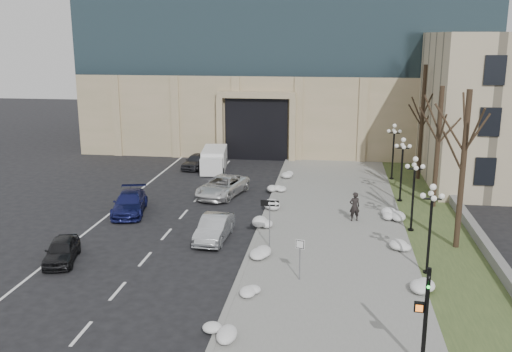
# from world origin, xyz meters

# --- Properties ---
(ground) EXTENTS (160.00, 160.00, 0.00)m
(ground) POSITION_xyz_m (0.00, 0.00, 0.00)
(ground) COLOR black
(ground) RESTS_ON ground
(sidewalk) EXTENTS (9.00, 40.00, 0.12)m
(sidewalk) POSITION_xyz_m (3.50, 14.00, 0.06)
(sidewalk) COLOR gray
(sidewalk) RESTS_ON ground
(curb) EXTENTS (0.30, 40.00, 0.14)m
(curb) POSITION_xyz_m (-1.00, 14.00, 0.07)
(curb) COLOR gray
(curb) RESTS_ON ground
(grass_strip) EXTENTS (4.00, 40.00, 0.10)m
(grass_strip) POSITION_xyz_m (10.00, 14.00, 0.05)
(grass_strip) COLOR #384A25
(grass_strip) RESTS_ON ground
(stone_wall) EXTENTS (0.50, 30.00, 0.70)m
(stone_wall) POSITION_xyz_m (12.00, 16.00, 0.35)
(stone_wall) COLOR gray
(stone_wall) RESTS_ON ground
(car_a) EXTENTS (2.42, 4.02, 1.28)m
(car_a) POSITION_xyz_m (-10.78, 5.07, 0.64)
(car_a) COLOR black
(car_a) RESTS_ON ground
(car_b) EXTENTS (1.74, 4.50, 1.46)m
(car_b) POSITION_xyz_m (-3.39, 9.50, 0.73)
(car_b) COLOR #ABAFB3
(car_b) RESTS_ON ground
(car_c) EXTENTS (3.04, 5.33, 1.45)m
(car_c) POSITION_xyz_m (-10.17, 13.77, 0.73)
(car_c) COLOR navy
(car_c) RESTS_ON ground
(car_d) EXTENTS (3.76, 5.90, 1.52)m
(car_d) POSITION_xyz_m (-4.76, 18.83, 0.76)
(car_d) COLOR silver
(car_d) RESTS_ON ground
(car_e) EXTENTS (2.30, 4.22, 1.36)m
(car_e) POSITION_xyz_m (-8.90, 27.49, 0.68)
(car_e) COLOR #333338
(car_e) RESTS_ON ground
(pedestrian) EXTENTS (0.80, 0.65, 1.91)m
(pedestrian) POSITION_xyz_m (4.88, 13.87, 1.08)
(pedestrian) COLOR black
(pedestrian) RESTS_ON sidewalk
(box_truck) EXTENTS (2.67, 5.98, 1.83)m
(box_truck) POSITION_xyz_m (-7.19, 27.20, 0.89)
(box_truck) COLOR silver
(box_truck) RESTS_ON ground
(one_way_sign) EXTENTS (1.06, 0.29, 2.86)m
(one_way_sign) POSITION_xyz_m (0.18, 8.48, 2.36)
(one_way_sign) COLOR slate
(one_way_sign) RESTS_ON ground
(keep_sign) EXTENTS (0.46, 0.17, 2.20)m
(keep_sign) POSITION_xyz_m (1.97, 4.25, 1.62)
(keep_sign) COLOR slate
(keep_sign) RESTS_ON ground
(traffic_signal) EXTENTS (0.68, 0.91, 3.99)m
(traffic_signal) POSITION_xyz_m (6.81, -2.79, 1.98)
(traffic_signal) COLOR black
(traffic_signal) RESTS_ON ground
(snow_clump_a) EXTENTS (1.10, 1.60, 0.36)m
(snow_clump_a) POSITION_xyz_m (-0.82, -1.81, 0.30)
(snow_clump_a) COLOR silver
(snow_clump_a) RESTS_ON sidewalk
(snow_clump_b) EXTENTS (1.10, 1.60, 0.36)m
(snow_clump_b) POSITION_xyz_m (-0.41, 2.22, 0.30)
(snow_clump_b) COLOR silver
(snow_clump_b) RESTS_ON sidewalk
(snow_clump_c) EXTENTS (1.10, 1.60, 0.36)m
(snow_clump_c) POSITION_xyz_m (-0.57, 7.12, 0.30)
(snow_clump_c) COLOR silver
(snow_clump_c) RESTS_ON sidewalk
(snow_clump_d) EXTENTS (1.10, 1.60, 0.36)m
(snow_clump_d) POSITION_xyz_m (-0.65, 11.56, 0.30)
(snow_clump_d) COLOR silver
(snow_clump_d) RESTS_ON sidewalk
(snow_clump_e) EXTENTS (1.10, 1.60, 0.36)m
(snow_clump_e) POSITION_xyz_m (-0.55, 15.43, 0.30)
(snow_clump_e) COLOR silver
(snow_clump_e) RESTS_ON sidewalk
(snow_clump_f) EXTENTS (1.10, 1.60, 0.36)m
(snow_clump_f) POSITION_xyz_m (-0.87, 20.04, 0.30)
(snow_clump_f) COLOR silver
(snow_clump_f) RESTS_ON sidewalk
(snow_clump_g) EXTENTS (1.10, 1.60, 0.36)m
(snow_clump_g) POSITION_xyz_m (-0.38, 25.01, 0.30)
(snow_clump_g) COLOR silver
(snow_clump_g) RESTS_ON sidewalk
(snow_clump_h) EXTENTS (1.10, 1.60, 0.36)m
(snow_clump_h) POSITION_xyz_m (7.59, 3.47, 0.30)
(snow_clump_h) COLOR silver
(snow_clump_h) RESTS_ON sidewalk
(snow_clump_i) EXTENTS (1.10, 1.60, 0.36)m
(snow_clump_i) POSITION_xyz_m (7.42, 8.99, 0.30)
(snow_clump_i) COLOR silver
(snow_clump_i) RESTS_ON sidewalk
(snow_clump_j) EXTENTS (1.10, 1.60, 0.36)m
(snow_clump_j) POSITION_xyz_m (7.32, 14.64, 0.30)
(snow_clump_j) COLOR silver
(snow_clump_j) RESTS_ON sidewalk
(lamppost_a) EXTENTS (1.18, 1.18, 4.76)m
(lamppost_a) POSITION_xyz_m (8.30, 6.00, 3.07)
(lamppost_a) COLOR black
(lamppost_a) RESTS_ON ground
(lamppost_b) EXTENTS (1.18, 1.18, 4.76)m
(lamppost_b) POSITION_xyz_m (8.30, 12.50, 3.07)
(lamppost_b) COLOR black
(lamppost_b) RESTS_ON ground
(lamppost_c) EXTENTS (1.18, 1.18, 4.76)m
(lamppost_c) POSITION_xyz_m (8.30, 19.00, 3.07)
(lamppost_c) COLOR black
(lamppost_c) RESTS_ON ground
(lamppost_d) EXTENTS (1.18, 1.18, 4.76)m
(lamppost_d) POSITION_xyz_m (8.30, 25.50, 3.07)
(lamppost_d) COLOR black
(lamppost_d) RESTS_ON ground
(tree_near) EXTENTS (3.20, 3.20, 9.00)m
(tree_near) POSITION_xyz_m (10.50, 10.00, 5.83)
(tree_near) COLOR black
(tree_near) RESTS_ON ground
(tree_mid) EXTENTS (3.20, 3.20, 8.50)m
(tree_mid) POSITION_xyz_m (10.50, 18.00, 5.50)
(tree_mid) COLOR black
(tree_mid) RESTS_ON ground
(tree_far) EXTENTS (3.20, 3.20, 9.50)m
(tree_far) POSITION_xyz_m (10.50, 26.00, 6.15)
(tree_far) COLOR black
(tree_far) RESTS_ON ground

